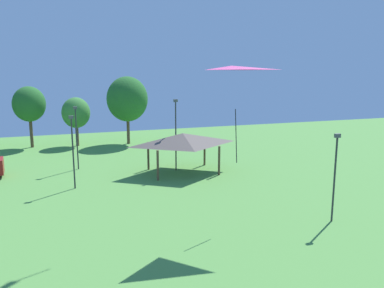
{
  "coord_description": "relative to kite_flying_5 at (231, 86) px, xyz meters",
  "views": [
    {
      "loc": [
        -4.67,
        1.43,
        9.73
      ],
      "look_at": [
        -0.2,
        14.95,
        6.89
      ],
      "focal_mm": 38.0,
      "sensor_mm": 36.0,
      "label": 1
    }
  ],
  "objects": [
    {
      "name": "kite_flying_5",
      "position": [
        0.0,
        0.0,
        0.0
      ],
      "size": [
        3.43,
        2.65,
        4.72
      ],
      "color": "#E54C93"
    },
    {
      "name": "park_pavilion",
      "position": [
        0.32,
        11.26,
        -5.27
      ],
      "size": [
        7.19,
        4.86,
        3.6
      ],
      "color": "brown",
      "rests_on": "ground"
    },
    {
      "name": "light_post_0",
      "position": [
        -0.06,
        12.19,
        -4.67
      ],
      "size": [
        0.36,
        0.2,
        6.56
      ],
      "color": "#2D2D33",
      "rests_on": "ground"
    },
    {
      "name": "light_post_1",
      "position": [
        -9.23,
        9.29,
        -5.06
      ],
      "size": [
        0.36,
        0.2,
        5.79
      ],
      "color": "#2D2D33",
      "rests_on": "ground"
    },
    {
      "name": "light_post_2",
      "position": [
        5.76,
        -2.85,
        -5.17
      ],
      "size": [
        0.36,
        0.2,
        5.57
      ],
      "color": "#2D2D33",
      "rests_on": "ground"
    },
    {
      "name": "light_post_3",
      "position": [
        -8.66,
        15.38,
        -5.02
      ],
      "size": [
        0.36,
        0.2,
        5.87
      ],
      "color": "#2D2D33",
      "rests_on": "ground"
    },
    {
      "name": "treeline_tree_2",
      "position": [
        -13.3,
        27.56,
        -3.28
      ],
      "size": [
        3.72,
        3.72,
        7.15
      ],
      "color": "brown",
      "rests_on": "ground"
    },
    {
      "name": "treeline_tree_3",
      "position": [
        -8.16,
        26.78,
        -4.38
      ],
      "size": [
        3.3,
        3.3,
        5.81
      ],
      "color": "brown",
      "rests_on": "ground"
    },
    {
      "name": "treeline_tree_4",
      "position": [
        -2.13,
        26.16,
        -2.87
      ],
      "size": [
        4.94,
        4.94,
        8.21
      ],
      "color": "brown",
      "rests_on": "ground"
    }
  ]
}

